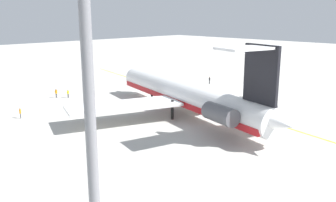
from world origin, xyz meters
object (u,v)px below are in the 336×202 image
object	(u,v)px
ground_crew_portside	(56,92)
safety_cone_wingtip	(185,84)
light_mast	(86,35)
ground_crew_near_tail	(68,93)
ground_crew_starboard	(210,79)
main_jetliner	(190,96)
ground_crew_near_nose	(20,112)

from	to	relation	value
ground_crew_portside	safety_cone_wingtip	xyz separation A→B (m)	(-9.08, -27.49, -0.88)
light_mast	ground_crew_near_tail	bearing A→B (deg)	-27.28
ground_crew_portside	ground_crew_starboard	bearing A→B (deg)	114.73
main_jetliner	ground_crew_near_nose	size ratio (longest dim) A/B	25.16
safety_cone_wingtip	ground_crew_near_nose	bearing A→B (deg)	90.50
ground_crew_near_nose	ground_crew_near_tail	bearing A→B (deg)	50.70
ground_crew_near_nose	light_mast	world-z (taller)	light_mast
main_jetliner	ground_crew_near_nose	distance (m)	27.14
main_jetliner	ground_crew_starboard	xyz separation A→B (m)	(15.74, -24.31, -2.38)
ground_crew_portside	ground_crew_starboard	size ratio (longest dim) A/B	1.06
main_jetliner	ground_crew_starboard	bearing A→B (deg)	-43.20
ground_crew_near_nose	light_mast	size ratio (longest dim) A/B	0.06
ground_crew_starboard	safety_cone_wingtip	size ratio (longest dim) A/B	3.13
ground_crew_near_tail	main_jetliner	bearing A→B (deg)	17.70
ground_crew_near_tail	light_mast	xyz separation A→B (m)	(-45.86, 23.65, 13.99)
ground_crew_near_nose	ground_crew_starboard	distance (m)	44.51
ground_crew_portside	ground_crew_near_tail	bearing A→B (deg)	91.93
ground_crew_near_tail	ground_crew_starboard	size ratio (longest dim) A/B	0.97
ground_crew_near_tail	safety_cone_wingtip	distance (m)	26.86
ground_crew_portside	light_mast	xyz separation A→B (m)	(-47.42, 21.94, 13.90)
safety_cone_wingtip	main_jetliner	bearing A→B (deg)	134.83
ground_crew_starboard	ground_crew_near_nose	bearing A→B (deg)	177.39
safety_cone_wingtip	light_mast	distance (m)	64.27
ground_crew_portside	ground_crew_starboard	world-z (taller)	ground_crew_portside
safety_cone_wingtip	light_mast	bearing A→B (deg)	127.80
ground_crew_near_tail	ground_crew_portside	size ratio (longest dim) A/B	0.91
ground_crew_near_nose	safety_cone_wingtip	xyz separation A→B (m)	(0.34, -38.63, -0.81)
ground_crew_near_tail	ground_crew_starboard	xyz separation A→B (m)	(-10.15, -31.60, 0.03)
main_jetliner	safety_cone_wingtip	world-z (taller)	main_jetliner
ground_crew_portside	ground_crew_starboard	distance (m)	35.31
light_mast	ground_crew_near_nose	bearing A→B (deg)	-15.87
ground_crew_near_tail	ground_crew_portside	xyz separation A→B (m)	(1.55, 1.72, 0.10)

